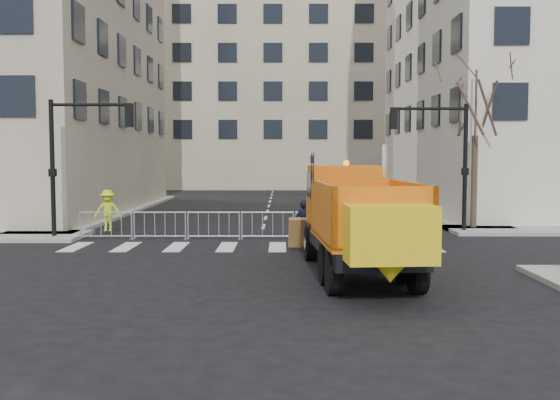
{
  "coord_description": "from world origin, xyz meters",
  "views": [
    {
      "loc": [
        0.86,
        -16.52,
        3.22
      ],
      "look_at": [
        0.8,
        2.5,
        1.89
      ],
      "focal_mm": 40.0,
      "sensor_mm": 36.0,
      "label": 1
    }
  ],
  "objects_px": {
    "cop_b": "(368,224)",
    "newspaper_box": "(429,223)",
    "cop_c": "(362,222)",
    "plow_truck": "(358,218)",
    "cop_a": "(303,223)",
    "worker": "(108,210)"
  },
  "relations": [
    {
      "from": "plow_truck",
      "to": "newspaper_box",
      "type": "distance_m",
      "value": 8.01
    },
    {
      "from": "cop_a",
      "to": "worker",
      "type": "bearing_deg",
      "value": -57.43
    },
    {
      "from": "plow_truck",
      "to": "newspaper_box",
      "type": "height_order",
      "value": "plow_truck"
    },
    {
      "from": "cop_a",
      "to": "cop_c",
      "type": "xyz_separation_m",
      "value": [
        2.03,
        -0.63,
        0.11
      ]
    },
    {
      "from": "newspaper_box",
      "to": "worker",
      "type": "bearing_deg",
      "value": 165.15
    },
    {
      "from": "cop_b",
      "to": "worker",
      "type": "xyz_separation_m",
      "value": [
        -10.13,
        4.59,
        0.06
      ]
    },
    {
      "from": "plow_truck",
      "to": "cop_a",
      "type": "height_order",
      "value": "plow_truck"
    },
    {
      "from": "worker",
      "to": "cop_a",
      "type": "bearing_deg",
      "value": -31.58
    },
    {
      "from": "plow_truck",
      "to": "newspaper_box",
      "type": "relative_size",
      "value": 8.47
    },
    {
      "from": "cop_a",
      "to": "cop_b",
      "type": "xyz_separation_m",
      "value": [
        2.18,
        -1.12,
        0.1
      ]
    },
    {
      "from": "cop_b",
      "to": "cop_c",
      "type": "distance_m",
      "value": 0.51
    },
    {
      "from": "cop_a",
      "to": "worker",
      "type": "height_order",
      "value": "worker"
    },
    {
      "from": "plow_truck",
      "to": "cop_b",
      "type": "height_order",
      "value": "plow_truck"
    },
    {
      "from": "cop_c",
      "to": "worker",
      "type": "distance_m",
      "value": 10.79
    },
    {
      "from": "plow_truck",
      "to": "cop_a",
      "type": "distance_m",
      "value": 5.73
    },
    {
      "from": "plow_truck",
      "to": "cop_a",
      "type": "bearing_deg",
      "value": 9.49
    },
    {
      "from": "cop_c",
      "to": "newspaper_box",
      "type": "xyz_separation_m",
      "value": [
        2.86,
        2.2,
        -0.25
      ]
    },
    {
      "from": "cop_b",
      "to": "worker",
      "type": "height_order",
      "value": "cop_b"
    },
    {
      "from": "cop_a",
      "to": "newspaper_box",
      "type": "relative_size",
      "value": 1.52
    },
    {
      "from": "cop_c",
      "to": "worker",
      "type": "xyz_separation_m",
      "value": [
        -9.98,
        4.1,
        0.06
      ]
    },
    {
      "from": "newspaper_box",
      "to": "plow_truck",
      "type": "bearing_deg",
      "value": -123.24
    },
    {
      "from": "cop_b",
      "to": "newspaper_box",
      "type": "xyz_separation_m",
      "value": [
        2.71,
        2.69,
        -0.24
      ]
    }
  ]
}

